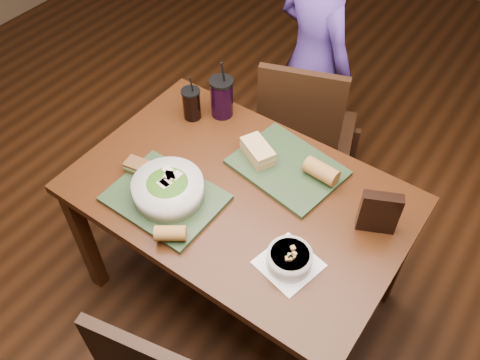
% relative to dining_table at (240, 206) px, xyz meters
% --- Properties ---
extents(ground, '(6.00, 6.00, 0.00)m').
position_rel_dining_table_xyz_m(ground, '(0.00, 0.00, -0.66)').
color(ground, '#381C0B').
rests_on(ground, ground).
extents(dining_table, '(1.30, 0.85, 0.75)m').
position_rel_dining_table_xyz_m(dining_table, '(0.00, 0.00, 0.00)').
color(dining_table, '#3F1F0C').
rests_on(dining_table, ground).
extents(chair_far, '(0.52, 0.53, 0.94)m').
position_rel_dining_table_xyz_m(chair_far, '(-0.07, 0.68, -0.14)').
color(chair_far, black).
rests_on(chair_far, ground).
extents(diner, '(0.58, 0.47, 1.39)m').
position_rel_dining_table_xyz_m(diner, '(-0.24, 1.00, 0.03)').
color(diner, '#4F348F').
rests_on(diner, ground).
extents(tray_near, '(0.42, 0.32, 0.02)m').
position_rel_dining_table_xyz_m(tray_near, '(-0.21, -0.20, 0.10)').
color(tray_near, '#263A1F').
rests_on(tray_near, dining_table).
extents(tray_far, '(0.47, 0.38, 0.02)m').
position_rel_dining_table_xyz_m(tray_far, '(0.09, 0.21, 0.10)').
color(tray_far, '#263A1F').
rests_on(tray_far, dining_table).
extents(salad_bowl, '(0.27, 0.27, 0.09)m').
position_rel_dining_table_xyz_m(salad_bowl, '(-0.20, -0.19, 0.15)').
color(salad_bowl, silver).
rests_on(salad_bowl, tray_near).
extents(soup_bowl, '(0.23, 0.23, 0.08)m').
position_rel_dining_table_xyz_m(soup_bowl, '(0.33, -0.17, 0.13)').
color(soup_bowl, white).
rests_on(soup_bowl, dining_table).
extents(sandwich_near, '(0.10, 0.08, 0.04)m').
position_rel_dining_table_xyz_m(sandwich_near, '(-0.39, -0.16, 0.13)').
color(sandwich_near, '#593819').
rests_on(sandwich_near, tray_near).
extents(sandwich_far, '(0.18, 0.15, 0.06)m').
position_rel_dining_table_xyz_m(sandwich_far, '(-0.04, 0.19, 0.14)').
color(sandwich_far, tan).
rests_on(sandwich_far, tray_far).
extents(baguette_near, '(0.12, 0.11, 0.06)m').
position_rel_dining_table_xyz_m(baguette_near, '(-0.07, -0.33, 0.14)').
color(baguette_near, '#AD7533').
rests_on(baguette_near, tray_near).
extents(baguette_far, '(0.14, 0.08, 0.07)m').
position_rel_dining_table_xyz_m(baguette_far, '(0.22, 0.23, 0.14)').
color(baguette_far, '#AD7533').
rests_on(baguette_far, tray_far).
extents(cup_cola, '(0.08, 0.08, 0.23)m').
position_rel_dining_table_xyz_m(cup_cola, '(-0.43, 0.24, 0.17)').
color(cup_cola, black).
rests_on(cup_cola, dining_table).
extents(cup_berry, '(0.11, 0.11, 0.29)m').
position_rel_dining_table_xyz_m(cup_berry, '(-0.33, 0.33, 0.18)').
color(cup_berry, black).
rests_on(cup_berry, dining_table).
extents(chip_bag, '(0.14, 0.10, 0.18)m').
position_rel_dining_table_xyz_m(chip_bag, '(0.50, 0.15, 0.18)').
color(chip_bag, black).
rests_on(chip_bag, dining_table).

